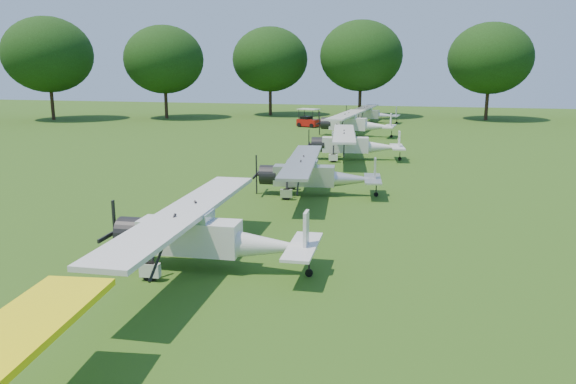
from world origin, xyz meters
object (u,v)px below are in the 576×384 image
(aircraft_6, at_px, (354,122))
(golf_cart, at_px, (308,121))
(aircraft_4, at_px, (314,172))
(aircraft_5, at_px, (352,142))
(aircraft_3, at_px, (205,232))
(aircraft_7, at_px, (370,113))

(aircraft_6, xyz_separation_m, golf_cart, (-6.19, 7.50, -0.71))
(aircraft_4, bearing_deg, aircraft_5, 80.35)
(aircraft_3, xyz_separation_m, golf_cart, (-6.22, 46.06, -0.64))
(aircraft_3, bearing_deg, aircraft_7, 87.03)
(aircraft_3, xyz_separation_m, aircraft_7, (0.18, 52.62, -0.12))
(aircraft_7, height_order, golf_cart, aircraft_7)
(aircraft_6, relative_size, aircraft_7, 1.15)
(aircraft_3, relative_size, aircraft_6, 0.95)
(aircraft_4, distance_m, golf_cart, 34.90)
(aircraft_3, bearing_deg, aircraft_6, 87.27)
(aircraft_4, xyz_separation_m, aircraft_6, (-1.34, 26.57, 0.15))
(aircraft_5, height_order, aircraft_6, aircraft_6)
(aircraft_7, bearing_deg, aircraft_3, -85.84)
(aircraft_6, bearing_deg, golf_cart, 133.08)
(aircraft_6, height_order, aircraft_7, aircraft_6)
(aircraft_3, xyz_separation_m, aircraft_4, (1.31, 11.99, -0.08))
(aircraft_5, relative_size, aircraft_6, 0.93)
(aircraft_3, bearing_deg, aircraft_4, 80.99)
(aircraft_3, distance_m, aircraft_6, 38.56)
(aircraft_3, xyz_separation_m, aircraft_6, (-0.03, 38.56, 0.07))
(golf_cart, bearing_deg, aircraft_3, -62.39)
(aircraft_5, distance_m, aircraft_6, 14.49)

